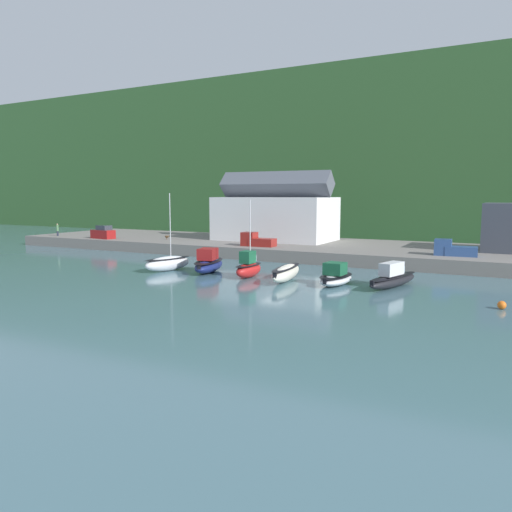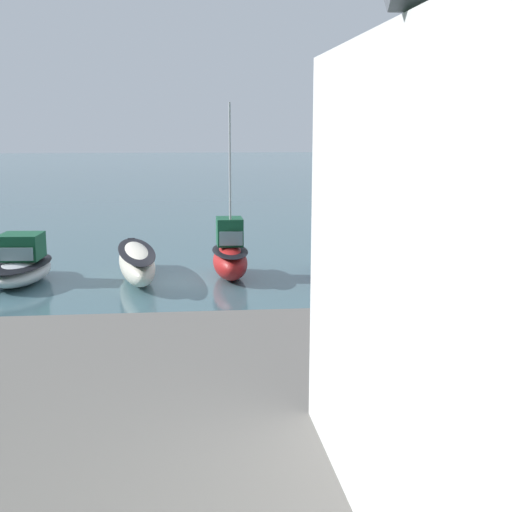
{
  "view_description": "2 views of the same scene",
  "coord_description": "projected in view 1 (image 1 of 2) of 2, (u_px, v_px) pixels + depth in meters",
  "views": [
    {
      "loc": [
        22.54,
        -46.4,
        8.64
      ],
      "look_at": [
        -4.13,
        3.95,
        1.66
      ],
      "focal_mm": 35.0,
      "sensor_mm": 36.0,
      "label": 1
    },
    {
      "loc": [
        -0.21,
        32.05,
        7.11
      ],
      "look_at": [
        -3.24,
        3.41,
        1.82
      ],
      "focal_mm": 50.0,
      "sensor_mm": 36.0,
      "label": 2
    }
  ],
  "objects": [
    {
      "name": "ground_plane",
      "position": [
        273.0,
        278.0,
        52.22
      ],
      "size": [
        320.0,
        320.0,
        0.0
      ],
      "primitive_type": "plane",
      "color": "#476B75"
    },
    {
      "name": "hillside_backdrop",
      "position": [
        417.0,
        159.0,
        118.53
      ],
      "size": [
        240.0,
        59.02,
        34.14
      ],
      "color": "#335B2D",
      "rests_on": "ground_plane"
    },
    {
      "name": "quay_promenade",
      "position": [
        340.0,
        250.0,
        71.34
      ],
      "size": [
        106.98,
        21.5,
        1.59
      ],
      "color": "slate",
      "rests_on": "ground_plane"
    },
    {
      "name": "harbor_clubhouse",
      "position": [
        275.0,
        215.0,
        78.25
      ],
      "size": [
        18.17,
        10.39,
        10.74
      ],
      "color": "white",
      "rests_on": "quay_promenade"
    },
    {
      "name": "moored_boat_0",
      "position": [
        168.0,
        263.0,
        57.08
      ],
      "size": [
        3.32,
        6.51,
        8.85
      ],
      "rotation": [
        0.0,
        0.0,
        -0.25
      ],
      "color": "silver",
      "rests_on": "ground_plane"
    },
    {
      "name": "moored_boat_1",
      "position": [
        209.0,
        263.0,
        56.09
      ],
      "size": [
        4.25,
        7.43,
        2.73
      ],
      "rotation": [
        0.0,
        0.0,
        0.27
      ],
      "color": "navy",
      "rests_on": "ground_plane"
    },
    {
      "name": "moored_boat_2",
      "position": [
        248.0,
        267.0,
        52.44
      ],
      "size": [
        1.67,
        4.59,
        8.14
      ],
      "rotation": [
        0.0,
        0.0,
        0.0
      ],
      "color": "red",
      "rests_on": "ground_plane"
    },
    {
      "name": "moored_boat_3",
      "position": [
        286.0,
        273.0,
        50.4
      ],
      "size": [
        2.62,
        7.93,
        1.6
      ],
      "rotation": [
        0.0,
        0.0,
        0.13
      ],
      "color": "white",
      "rests_on": "ground_plane"
    },
    {
      "name": "moored_boat_4",
      "position": [
        336.0,
        277.0,
        48.02
      ],
      "size": [
        2.88,
        5.61,
        2.23
      ],
      "rotation": [
        0.0,
        0.0,
        -0.07
      ],
      "color": "silver",
      "rests_on": "ground_plane"
    },
    {
      "name": "moored_boat_5",
      "position": [
        393.0,
        278.0,
        46.96
      ],
      "size": [
        3.72,
        8.51,
        2.39
      ],
      "rotation": [
        0.0,
        0.0,
        -0.26
      ],
      "color": "black",
      "rests_on": "ground_plane"
    },
    {
      "name": "parked_car_0",
      "position": [
        103.0,
        233.0,
        81.15
      ],
      "size": [
        4.39,
        2.31,
        2.16
      ],
      "rotation": [
        0.0,
        0.0,
        1.44
      ],
      "color": "maroon",
      "rests_on": "quay_promenade"
    },
    {
      "name": "pickup_truck_0",
      "position": [
        256.0,
        240.0,
        69.23
      ],
      "size": [
        4.79,
        2.12,
        1.9
      ],
      "rotation": [
        0.0,
        0.0,
        1.61
      ],
      "color": "maroon",
      "rests_on": "quay_promenade"
    },
    {
      "name": "pickup_truck_1",
      "position": [
        452.0,
        249.0,
        58.36
      ],
      "size": [
        4.84,
        2.24,
        1.9
      ],
      "rotation": [
        0.0,
        0.0,
        1.63
      ],
      "color": "#2D4C84",
      "rests_on": "quay_promenade"
    },
    {
      "name": "person_on_quay",
      "position": [
        57.0,
        230.0,
        86.25
      ],
      "size": [
        0.4,
        0.4,
        2.14
      ],
      "color": "#232838",
      "rests_on": "quay_promenade"
    },
    {
      "name": "dog_on_quay",
      "position": [
        167.0,
        237.0,
        79.39
      ],
      "size": [
        0.88,
        0.34,
        0.68
      ],
      "rotation": [
        0.0,
        0.0,
        4.66
      ],
      "color": "brown",
      "rests_on": "quay_promenade"
    },
    {
      "name": "mooring_buoy_0",
      "position": [
        502.0,
        305.0,
        37.9
      ],
      "size": [
        0.65,
        0.65,
        0.65
      ],
      "color": "orange",
      "rests_on": "ground_plane"
    }
  ]
}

